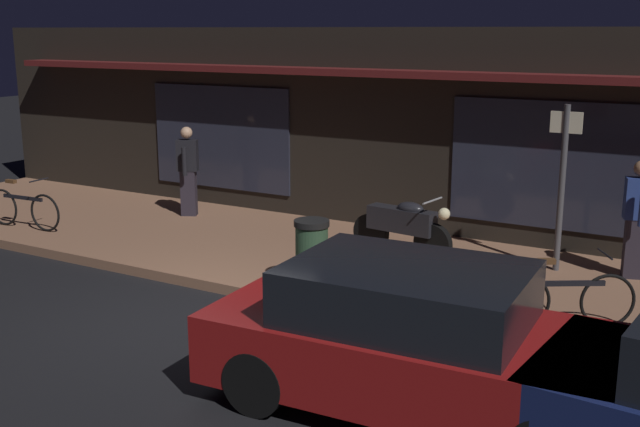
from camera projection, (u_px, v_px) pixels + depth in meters
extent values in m
plane|color=black|center=(187.00, 320.00, 9.74)|extent=(60.00, 60.00, 0.00)
cube|color=#8C6047|center=(309.00, 256.00, 12.25)|extent=(18.00, 4.00, 0.15)
cube|color=black|center=(400.00, 125.00, 14.71)|extent=(18.00, 2.80, 3.60)
cube|color=#262838|center=(220.00, 138.00, 15.14)|extent=(3.20, 0.04, 2.00)
cube|color=#262838|center=(550.00, 166.00, 12.02)|extent=(3.20, 0.04, 2.00)
cube|color=#591919|center=(361.00, 73.00, 13.08)|extent=(16.20, 0.50, 0.12)
cylinder|color=black|center=(371.00, 232.00, 12.19)|extent=(0.61, 0.19, 0.60)
cylinder|color=black|center=(433.00, 243.00, 11.55)|extent=(0.61, 0.19, 0.60)
cube|color=black|center=(402.00, 220.00, 11.80)|extent=(1.13, 0.41, 0.36)
ellipsoid|color=black|center=(410.00, 209.00, 11.67)|extent=(0.47, 0.29, 0.20)
sphere|color=#F9EDB7|center=(444.00, 214.00, 11.34)|extent=(0.18, 0.18, 0.18)
cylinder|color=gray|center=(432.00, 201.00, 11.41)|extent=(0.10, 0.55, 0.03)
torus|color=black|center=(522.00, 302.00, 8.99)|extent=(0.58, 0.38, 0.66)
torus|color=black|center=(608.00, 301.00, 9.01)|extent=(0.58, 0.38, 0.66)
cube|color=black|center=(566.00, 283.00, 8.95)|extent=(0.79, 0.51, 0.06)
cube|color=brown|center=(547.00, 261.00, 8.88)|extent=(0.21, 0.17, 0.06)
cylinder|color=black|center=(605.00, 254.00, 8.88)|extent=(0.24, 0.37, 0.02)
torus|color=black|center=(3.00, 207.00, 13.77)|extent=(0.66, 0.08, 0.66)
torus|color=black|center=(45.00, 213.00, 13.34)|extent=(0.66, 0.08, 0.66)
cube|color=black|center=(23.00, 198.00, 13.51)|extent=(0.90, 0.10, 0.06)
cube|color=brown|center=(11.00, 181.00, 13.55)|extent=(0.20, 0.09, 0.06)
cylinder|color=black|center=(39.00, 180.00, 13.25)|extent=(0.05, 0.42, 0.02)
cube|color=#28232D|center=(189.00, 193.00, 14.49)|extent=(0.34, 0.30, 0.85)
cube|color=black|center=(187.00, 155.00, 14.33)|extent=(0.44, 0.37, 0.58)
sphere|color=tan|center=(186.00, 133.00, 14.23)|extent=(0.22, 0.22, 0.22)
cylinder|color=black|center=(191.00, 157.00, 14.60)|extent=(0.12, 0.12, 0.52)
cylinder|color=black|center=(184.00, 161.00, 14.09)|extent=(0.12, 0.12, 0.52)
cube|color=#28232D|center=(634.00, 248.00, 10.83)|extent=(0.33, 0.28, 0.85)
cube|color=navy|center=(639.00, 199.00, 10.67)|extent=(0.43, 0.33, 0.58)
cylinder|color=navy|center=(635.00, 200.00, 10.93)|extent=(0.11, 0.11, 0.52)
cylinder|color=#47474C|center=(561.00, 189.00, 10.99)|extent=(0.09, 0.09, 2.40)
cube|color=beige|center=(566.00, 122.00, 10.77)|extent=(0.44, 0.03, 0.30)
cylinder|color=#2D4C33|center=(312.00, 256.00, 10.45)|extent=(0.44, 0.44, 0.85)
cylinder|color=black|center=(312.00, 223.00, 10.34)|extent=(0.48, 0.48, 0.08)
cylinder|color=black|center=(581.00, 375.00, 7.45)|extent=(0.65, 0.25, 0.64)
cylinder|color=black|center=(330.00, 327.00, 8.65)|extent=(0.65, 0.25, 0.64)
cylinder|color=black|center=(256.00, 382.00, 7.30)|extent=(0.65, 0.25, 0.64)
cube|color=maroon|center=(421.00, 356.00, 7.32)|extent=(4.18, 1.96, 0.68)
cube|color=black|center=(408.00, 299.00, 7.26)|extent=(2.27, 1.70, 0.64)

